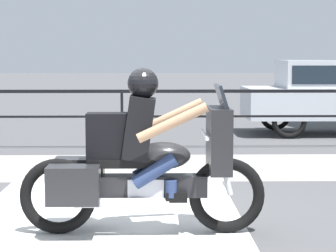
% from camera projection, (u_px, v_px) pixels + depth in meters
% --- Properties ---
extents(ground_plane, '(120.00, 120.00, 0.00)m').
position_uv_depth(ground_plane, '(97.00, 224.00, 6.59)').
color(ground_plane, '#4C4C4F').
extents(sidewalk_band, '(44.00, 2.40, 0.01)m').
position_uv_depth(sidewalk_band, '(116.00, 167.00, 9.97)').
color(sidewalk_band, '#99968E').
rests_on(sidewalk_band, ground).
extents(crosswalk_band, '(2.82, 6.00, 0.01)m').
position_uv_depth(crosswalk_band, '(103.00, 229.00, 6.39)').
color(crosswalk_band, silver).
rests_on(crosswalk_band, ground).
extents(fence_railing, '(36.00, 0.05, 1.09)m').
position_uv_depth(fence_railing, '(122.00, 102.00, 11.84)').
color(fence_railing, black).
rests_on(fence_railing, ground).
extents(motorcycle, '(2.34, 0.76, 1.58)m').
position_uv_depth(motorcycle, '(142.00, 162.00, 6.19)').
color(motorcycle, black).
rests_on(motorcycle, ground).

